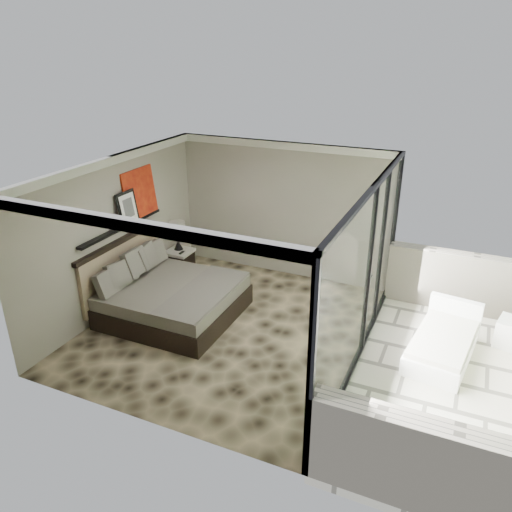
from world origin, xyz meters
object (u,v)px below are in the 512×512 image
at_px(bed, 169,296).
at_px(ottoman, 512,333).
at_px(table_lamp, 178,232).
at_px(nightstand, 180,262).
at_px(lounger, 443,343).

xyz_separation_m(bed, ottoman, (5.65, 1.41, -0.13)).
bearing_deg(bed, table_lamp, 116.24).
height_order(nightstand, lounger, lounger).
distance_m(bed, lounger, 4.71).
height_order(nightstand, ottoman, nightstand).
bearing_deg(ottoman, nightstand, 178.51).
relative_size(ottoman, lounger, 0.26).
bearing_deg(lounger, table_lamp, 177.91).
bearing_deg(table_lamp, ottoman, -1.95).
relative_size(bed, ottoman, 4.86).
height_order(table_lamp, ottoman, table_lamp).
relative_size(nightstand, ottoman, 1.12).
height_order(table_lamp, lounger, table_lamp).
bearing_deg(ottoman, bed, -165.98).
relative_size(bed, lounger, 1.25).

